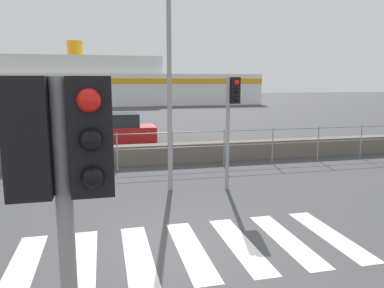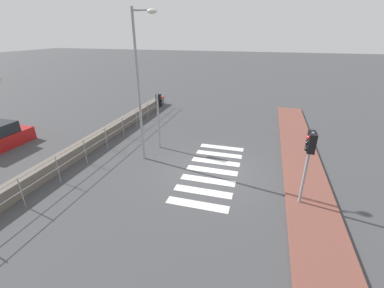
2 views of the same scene
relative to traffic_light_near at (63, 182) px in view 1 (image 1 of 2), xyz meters
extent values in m
plane|color=#424244|center=(1.52, 3.67, -2.29)|extent=(160.00, 160.00, 0.00)
cube|color=silver|center=(-1.08, 3.67, -2.29)|extent=(0.45, 2.40, 0.01)
cube|color=silver|center=(-0.18, 3.67, -2.29)|extent=(0.45, 2.40, 0.01)
cube|color=silver|center=(0.72, 3.67, -2.29)|extent=(0.45, 2.40, 0.01)
cube|color=silver|center=(1.62, 3.67, -2.29)|extent=(0.45, 2.40, 0.01)
cube|color=silver|center=(2.52, 3.67, -2.29)|extent=(0.45, 2.40, 0.01)
cube|color=silver|center=(3.42, 3.67, -2.29)|extent=(0.45, 2.40, 0.01)
cube|color=silver|center=(4.32, 3.67, -2.29)|extent=(0.45, 2.40, 0.01)
cube|color=#6B6056|center=(1.52, 10.63, -1.96)|extent=(21.93, 0.55, 0.67)
cylinder|color=gray|center=(1.52, 9.76, -1.10)|extent=(19.74, 0.03, 0.03)
cylinder|color=gray|center=(1.52, 9.76, -1.60)|extent=(19.74, 0.03, 0.03)
cylinder|color=gray|center=(-1.17, 9.76, -1.66)|extent=(0.04, 0.04, 1.25)
cylinder|color=gray|center=(0.63, 9.76, -1.66)|extent=(0.04, 0.04, 1.25)
cylinder|color=gray|center=(2.42, 9.76, -1.66)|extent=(0.04, 0.04, 1.25)
cylinder|color=gray|center=(4.22, 9.76, -1.66)|extent=(0.04, 0.04, 1.25)
cylinder|color=gray|center=(6.01, 9.76, -1.66)|extent=(0.04, 0.04, 1.25)
cylinder|color=gray|center=(7.80, 9.76, -1.66)|extent=(0.04, 0.04, 1.25)
cylinder|color=gray|center=(9.60, 9.76, -1.66)|extent=(0.04, 0.04, 1.25)
cube|color=black|center=(-0.17, 0.00, 0.27)|extent=(0.24, 0.24, 0.68)
sphere|color=red|center=(-0.17, 0.14, 0.48)|extent=(0.13, 0.13, 0.13)
sphere|color=black|center=(-0.17, 0.14, 0.27)|extent=(0.13, 0.13, 0.13)
sphere|color=black|center=(-0.17, 0.14, 0.06)|extent=(0.13, 0.13, 0.13)
cube|color=black|center=(0.17, 0.00, 0.27)|extent=(0.24, 0.24, 0.68)
sphere|color=red|center=(0.17, -0.14, 0.48)|extent=(0.13, 0.13, 0.13)
sphere|color=black|center=(0.17, -0.14, 0.27)|extent=(0.13, 0.13, 0.13)
sphere|color=black|center=(0.17, -0.14, 0.06)|extent=(0.13, 0.13, 0.13)
cylinder|color=gray|center=(3.40, 7.04, -0.81)|extent=(0.10, 0.10, 2.97)
cube|color=black|center=(3.57, 7.04, 0.34)|extent=(0.24, 0.24, 0.68)
sphere|color=red|center=(3.57, 6.90, 0.55)|extent=(0.13, 0.13, 0.13)
sphere|color=black|center=(3.57, 6.90, 0.34)|extent=(0.13, 0.13, 0.13)
sphere|color=black|center=(3.57, 6.90, 0.13)|extent=(0.13, 0.13, 0.13)
cylinder|color=gray|center=(1.91, 7.29, 1.17)|extent=(0.12, 0.12, 6.92)
cube|color=white|center=(1.52, 44.91, -0.45)|extent=(35.34, 8.37, 3.67)
cube|color=white|center=(-2.72, 44.91, 2.39)|extent=(19.79, 6.70, 2.02)
cube|color=orange|center=(1.52, 40.70, 0.58)|extent=(35.34, 0.08, 0.59)
cylinder|color=orange|center=(-2.72, 44.91, 4.30)|extent=(1.80, 1.80, 1.80)
cube|color=#B21919|center=(0.69, 15.74, -1.92)|extent=(3.90, 1.82, 0.74)
cube|color=#1E2328|center=(0.69, 15.74, -1.24)|extent=(2.34, 1.60, 0.61)
camera|label=1|loc=(0.24, -2.21, 0.58)|focal=35.00mm
camera|label=2|loc=(-8.75, 1.70, 3.67)|focal=24.00mm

